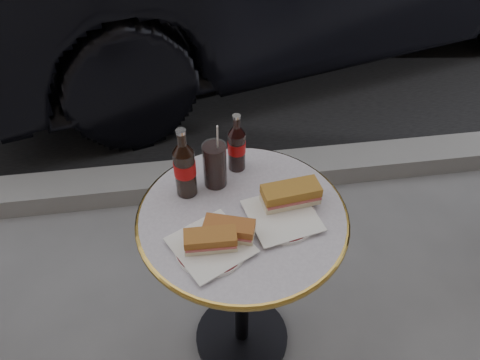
{
  "coord_description": "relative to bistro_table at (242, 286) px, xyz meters",
  "views": [
    {
      "loc": [
        -0.14,
        -0.91,
        1.73
      ],
      "look_at": [
        0.0,
        0.05,
        0.82
      ],
      "focal_mm": 35.0,
      "sensor_mm": 36.0,
      "label": 1
    }
  ],
  "objects": [
    {
      "name": "ground",
      "position": [
        0.0,
        0.0,
        -0.37
      ],
      "size": [
        80.0,
        80.0,
        0.0
      ],
      "primitive_type": "plane",
      "color": "slate",
      "rests_on": "ground"
    },
    {
      "name": "curb",
      "position": [
        0.0,
        0.9,
        -0.32
      ],
      "size": [
        40.0,
        0.2,
        0.12
      ],
      "primitive_type": "cube",
      "color": "gray",
      "rests_on": "ground"
    },
    {
      "name": "bistro_table",
      "position": [
        0.0,
        0.0,
        0.0
      ],
      "size": [
        0.62,
        0.62,
        0.73
      ],
      "primitive_type": null,
      "color": "#BAB2C4",
      "rests_on": "ground"
    },
    {
      "name": "plate_left",
      "position": [
        -0.1,
        -0.11,
        0.37
      ],
      "size": [
        0.25,
        0.25,
        0.01
      ],
      "primitive_type": "cylinder",
      "rotation": [
        0.0,
        0.0,
        0.31
      ],
      "color": "white",
      "rests_on": "bistro_table"
    },
    {
      "name": "plate_right",
      "position": [
        0.11,
        -0.03,
        0.37
      ],
      "size": [
        0.21,
        0.21,
        0.01
      ],
      "primitive_type": "cylinder",
      "rotation": [
        0.0,
        0.0,
        0.03
      ],
      "color": "white",
      "rests_on": "bistro_table"
    },
    {
      "name": "sandwich_left_a",
      "position": [
        -0.1,
        -0.12,
        0.4
      ],
      "size": [
        0.14,
        0.07,
        0.05
      ],
      "primitive_type": "cube",
      "rotation": [
        0.0,
        0.0,
        -0.03
      ],
      "color": "#A46229",
      "rests_on": "plate_left"
    },
    {
      "name": "sandwich_left_b",
      "position": [
        -0.05,
        -0.09,
        0.4
      ],
      "size": [
        0.15,
        0.1,
        0.05
      ],
      "primitive_type": "cube",
      "rotation": [
        0.0,
        0.0,
        -0.32
      ],
      "color": "#A25929",
      "rests_on": "plate_left"
    },
    {
      "name": "sandwich_right",
      "position": [
        0.14,
        0.02,
        0.41
      ],
      "size": [
        0.18,
        0.1,
        0.06
      ],
      "primitive_type": "cube",
      "rotation": [
        0.0,
        0.0,
        0.12
      ],
      "color": "#A6702A",
      "rests_on": "plate_right"
    },
    {
      "name": "cola_bottle_left",
      "position": [
        -0.15,
        0.11,
        0.48
      ],
      "size": [
        0.07,
        0.07,
        0.24
      ],
      "primitive_type": null,
      "rotation": [
        0.0,
        0.0,
        -0.08
      ],
      "color": "black",
      "rests_on": "bistro_table"
    },
    {
      "name": "cola_bottle_right",
      "position": [
        0.01,
        0.2,
        0.47
      ],
      "size": [
        0.07,
        0.07,
        0.2
      ],
      "primitive_type": null,
      "rotation": [
        0.0,
        0.0,
        0.15
      ],
      "color": "black",
      "rests_on": "bistro_table"
    },
    {
      "name": "cola_glass",
      "position": [
        -0.06,
        0.14,
        0.44
      ],
      "size": [
        0.07,
        0.07,
        0.15
      ],
      "primitive_type": "cylinder",
      "rotation": [
        0.0,
        0.0,
        0.0
      ],
      "color": "black",
      "rests_on": "bistro_table"
    }
  ]
}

